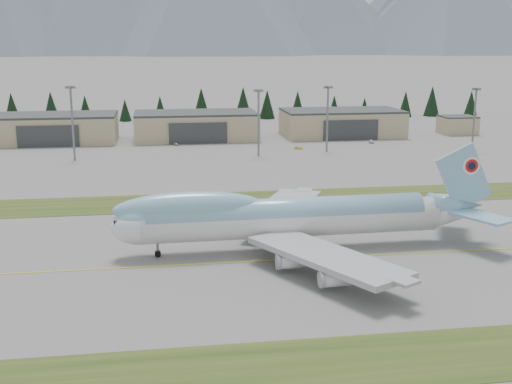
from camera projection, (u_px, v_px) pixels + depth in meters
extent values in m
plane|color=slate|center=(331.00, 258.00, 114.59)|extent=(7000.00, 7000.00, 0.00)
cube|color=#2B4016|center=(414.00, 358.00, 78.01)|extent=(400.00, 14.00, 0.08)
cube|color=#2B4016|center=(283.00, 199.00, 157.92)|extent=(400.00, 18.00, 0.08)
cube|color=gold|center=(331.00, 258.00, 114.59)|extent=(400.00, 0.40, 0.02)
cylinder|color=white|center=(292.00, 220.00, 117.95)|extent=(55.24, 7.40, 6.40)
cylinder|color=#82B8D5|center=(287.00, 214.00, 117.52)|extent=(51.29, 6.83, 5.91)
ellipsoid|color=white|center=(140.00, 227.00, 113.42)|extent=(10.35, 6.58, 6.40)
ellipsoid|color=#82B8D5|center=(140.00, 220.00, 113.15)|extent=(8.66, 5.58, 5.42)
ellipsoid|color=#82B8D5|center=(190.00, 208.00, 114.18)|extent=(27.26, 5.93, 5.91)
cube|color=#0C1433|center=(120.00, 221.00, 112.56)|extent=(2.16, 2.60, 1.28)
cone|color=white|center=(457.00, 212.00, 123.29)|extent=(11.92, 6.48, 6.27)
cone|color=#82B8D5|center=(457.00, 206.00, 123.02)|extent=(10.93, 5.90, 5.71)
cube|color=#82B8D5|center=(464.00, 178.00, 121.94)|extent=(11.93, 0.81, 13.59)
cylinder|color=white|center=(470.00, 165.00, 121.97)|extent=(3.55, 0.26, 3.54)
cylinder|color=red|center=(469.00, 165.00, 122.07)|extent=(2.56, 0.24, 2.56)
cylinder|color=#0C1433|center=(469.00, 165.00, 122.16)|extent=(1.48, 0.22, 1.48)
cube|color=#82B8D5|center=(452.00, 201.00, 129.15)|extent=(9.80, 12.29, 0.45)
cube|color=#82B8D5|center=(482.00, 217.00, 117.81)|extent=(10.06, 12.32, 0.45)
cube|color=#A6A8AE|center=(284.00, 207.00, 134.27)|extent=(21.73, 30.56, 0.98)
cube|color=#A6A8AE|center=(326.00, 256.00, 103.08)|extent=(22.51, 30.36, 0.98)
cylinder|color=white|center=(266.00, 221.00, 130.17)|extent=(5.16, 2.55, 2.46)
cylinder|color=white|center=(280.00, 209.00, 139.75)|extent=(5.16, 2.55, 2.46)
cylinder|color=white|center=(293.00, 261.00, 106.54)|extent=(5.16, 2.55, 2.46)
cylinder|color=white|center=(337.00, 279.00, 98.54)|extent=(5.16, 2.55, 2.46)
cylinder|color=slate|center=(158.00, 250.00, 114.93)|extent=(0.44, 0.44, 2.36)
cylinder|color=slate|center=(281.00, 238.00, 121.55)|extent=(0.56, 0.56, 2.56)
cylinder|color=slate|center=(287.00, 248.00, 115.88)|extent=(0.56, 0.56, 2.56)
cylinder|color=slate|center=(306.00, 237.00, 122.36)|extent=(0.56, 0.56, 2.56)
cylinder|color=slate|center=(314.00, 247.00, 116.68)|extent=(0.56, 0.56, 2.56)
cylinder|color=black|center=(158.00, 254.00, 114.70)|extent=(1.09, 0.36, 1.08)
cylinder|color=black|center=(158.00, 253.00, 115.45)|extent=(1.09, 0.36, 1.08)
cylinder|color=black|center=(280.00, 242.00, 121.70)|extent=(1.19, 0.51, 1.18)
cylinder|color=black|center=(287.00, 252.00, 116.03)|extent=(1.19, 0.51, 1.18)
cylinder|color=black|center=(306.00, 241.00, 122.51)|extent=(1.19, 0.51, 1.18)
cylinder|color=black|center=(314.00, 250.00, 116.84)|extent=(1.19, 0.51, 1.18)
cube|color=tan|center=(53.00, 129.00, 247.60)|extent=(48.00, 26.00, 10.00)
cube|color=#323537|center=(52.00, 115.00, 246.38)|extent=(48.00, 26.00, 0.80)
cube|color=#323537|center=(48.00, 137.00, 235.02)|extent=(22.08, 0.60, 8.00)
cube|color=tan|center=(196.00, 126.00, 255.68)|extent=(48.00, 26.00, 10.00)
cube|color=#323537|center=(196.00, 113.00, 254.46)|extent=(48.00, 26.00, 0.80)
cube|color=#323537|center=(198.00, 133.00, 243.10)|extent=(22.08, 0.60, 8.00)
cube|color=tan|center=(341.00, 124.00, 264.50)|extent=(48.00, 26.00, 10.00)
cube|color=#323537|center=(342.00, 111.00, 263.28)|extent=(48.00, 26.00, 0.80)
cube|color=#323537|center=(351.00, 130.00, 251.92)|extent=(22.08, 0.60, 8.00)
cube|color=tan|center=(457.00, 126.00, 270.27)|extent=(14.00, 12.00, 7.00)
cube|color=#323537|center=(458.00, 117.00, 269.41)|extent=(14.00, 12.00, 0.60)
cylinder|color=slate|center=(73.00, 125.00, 207.39)|extent=(0.70, 0.70, 23.23)
cube|color=slate|center=(70.00, 87.00, 204.66)|extent=(3.20, 3.20, 0.80)
cylinder|color=slate|center=(259.00, 124.00, 216.07)|extent=(0.70, 0.70, 21.57)
cube|color=slate|center=(259.00, 91.00, 213.54)|extent=(3.20, 3.20, 0.80)
cylinder|color=slate|center=(327.00, 120.00, 224.67)|extent=(0.70, 0.70, 22.08)
cube|color=slate|center=(328.00, 87.00, 222.08)|extent=(3.20, 3.20, 0.80)
cylinder|color=slate|center=(474.00, 121.00, 226.57)|extent=(0.70, 0.70, 21.35)
cube|color=slate|center=(477.00, 89.00, 224.06)|extent=(3.20, 3.20, 0.80)
imported|color=silver|center=(176.00, 145.00, 240.69)|extent=(1.84, 3.28, 1.05)
imported|color=gold|center=(298.00, 149.00, 232.10)|extent=(3.25, 2.49, 1.03)
imported|color=#ADACB1|center=(371.00, 143.00, 245.92)|extent=(2.02, 3.92, 1.09)
cone|color=black|center=(12.00, 108.00, 302.22)|extent=(8.32, 8.32, 14.86)
cone|color=black|center=(51.00, 107.00, 307.29)|extent=(8.44, 8.44, 15.07)
cone|color=black|center=(85.00, 109.00, 306.10)|extent=(7.48, 7.48, 13.35)
cone|color=black|center=(125.00, 110.00, 313.73)|extent=(6.08, 6.08, 10.86)
cone|color=black|center=(160.00, 109.00, 311.77)|extent=(6.99, 6.99, 12.49)
cone|color=black|center=(201.00, 104.00, 314.83)|extent=(9.10, 9.10, 16.25)
cone|color=black|center=(243.00, 104.00, 316.11)|extent=(9.31, 9.31, 16.62)
cone|color=black|center=(267.00, 104.00, 324.04)|extent=(8.15, 8.15, 14.55)
cone|color=black|center=(298.00, 104.00, 326.75)|extent=(7.76, 7.76, 13.86)
cone|color=black|center=(334.00, 107.00, 323.48)|extent=(6.69, 6.69, 11.94)
cone|color=black|center=(364.00, 107.00, 329.94)|extent=(5.77, 5.77, 10.31)
cone|color=black|center=(405.00, 104.00, 333.00)|extent=(7.47, 7.47, 13.34)
cone|color=black|center=(432.00, 101.00, 335.59)|extent=(8.84, 8.84, 15.78)
cone|color=black|center=(471.00, 103.00, 340.52)|extent=(7.28, 7.28, 13.00)
cone|color=#464E5E|center=(316.00, 4.00, 2317.00)|extent=(753.83, 753.83, 348.65)
cone|color=#464E5E|center=(449.00, 0.00, 2259.98)|extent=(830.22, 830.22, 371.65)
cone|color=#464E5E|center=(271.00, 2.00, 2929.99)|extent=(889.07, 889.07, 444.54)
cone|color=#464E5E|center=(417.00, 3.00, 3032.70)|extent=(892.34, 892.34, 446.17)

